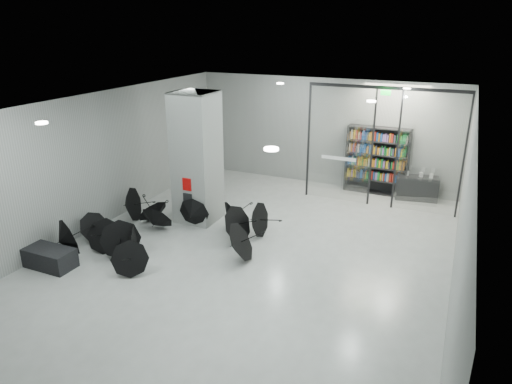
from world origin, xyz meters
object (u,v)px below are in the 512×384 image
at_px(column, 197,158).
at_px(bookshelf, 377,161).
at_px(umbrella_cluster, 166,232).
at_px(bench, 46,257).
at_px(shop_counter, 417,188).

bearing_deg(column, bookshelf, 46.00).
bearing_deg(column, umbrella_cluster, -89.79).
height_order(column, umbrella_cluster, column).
distance_m(column, bench, 5.00).
bearing_deg(bench, column, 64.61).
height_order(shop_counter, umbrella_cluster, umbrella_cluster).
height_order(bench, shop_counter, shop_counter).
bearing_deg(umbrella_cluster, column, 90.21).
bearing_deg(bench, shop_counter, 47.67).
relative_size(bench, umbrella_cluster, 0.28).
relative_size(shop_counter, umbrella_cluster, 0.26).
xyz_separation_m(column, bookshelf, (4.59, 4.75, -0.79)).
bearing_deg(bench, umbrella_cluster, 49.85).
xyz_separation_m(bookshelf, umbrella_cluster, (-4.58, -6.59, -0.91)).
distance_m(shop_counter, umbrella_cluster, 8.87).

